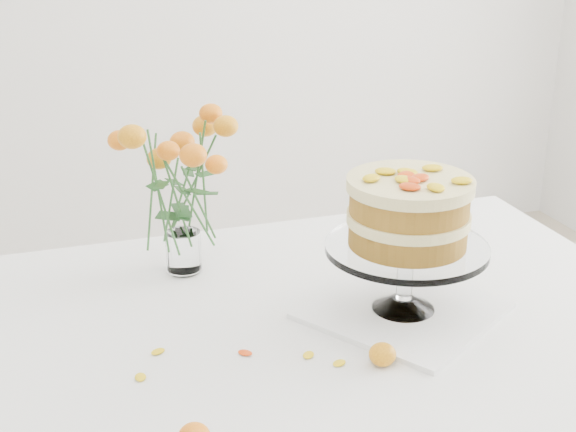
# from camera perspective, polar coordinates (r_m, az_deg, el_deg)

# --- Properties ---
(table) EXTENTS (1.43, 0.93, 0.76)m
(table) POSITION_cam_1_polar(r_m,az_deg,el_deg) (1.54, 0.38, -9.84)
(table) COLOR tan
(table) RESTS_ON ground
(napkin) EXTENTS (0.43, 0.43, 0.01)m
(napkin) POSITION_cam_1_polar(r_m,az_deg,el_deg) (1.52, 8.17, -6.66)
(napkin) COLOR white
(napkin) RESTS_ON table
(cake_stand) EXTENTS (0.30, 0.30, 0.27)m
(cake_stand) POSITION_cam_1_polar(r_m,az_deg,el_deg) (1.44, 8.55, -0.22)
(cake_stand) COLOR white
(cake_stand) RESTS_ON napkin
(rose_vase) EXTENTS (0.29, 0.29, 0.36)m
(rose_vase) POSITION_cam_1_polar(r_m,az_deg,el_deg) (1.60, -7.71, 2.87)
(rose_vase) COLOR white
(rose_vase) RESTS_ON table
(loose_rose_near) EXTENTS (0.08, 0.05, 0.04)m
(loose_rose_near) POSITION_cam_1_polar(r_m,az_deg,el_deg) (1.35, 6.74, -9.75)
(loose_rose_near) COLOR #FCA715
(loose_rose_near) RESTS_ON table
(stray_petal_a) EXTENTS (0.03, 0.02, 0.00)m
(stray_petal_a) POSITION_cam_1_polar(r_m,az_deg,el_deg) (1.38, -3.07, -9.70)
(stray_petal_a) COLOR yellow
(stray_petal_a) RESTS_ON table
(stray_petal_b) EXTENTS (0.03, 0.02, 0.00)m
(stray_petal_b) POSITION_cam_1_polar(r_m,az_deg,el_deg) (1.37, 1.47, -9.86)
(stray_petal_b) COLOR yellow
(stray_petal_b) RESTS_ON table
(stray_petal_c) EXTENTS (0.03, 0.02, 0.00)m
(stray_petal_c) POSITION_cam_1_polar(r_m,az_deg,el_deg) (1.35, 3.66, -10.41)
(stray_petal_c) COLOR yellow
(stray_petal_c) RESTS_ON table
(stray_petal_d) EXTENTS (0.03, 0.02, 0.00)m
(stray_petal_d) POSITION_cam_1_polar(r_m,az_deg,el_deg) (1.40, -9.23, -9.51)
(stray_petal_d) COLOR yellow
(stray_petal_d) RESTS_ON table
(stray_petal_e) EXTENTS (0.03, 0.02, 0.00)m
(stray_petal_e) POSITION_cam_1_polar(r_m,az_deg,el_deg) (1.34, -10.45, -11.22)
(stray_petal_e) COLOR yellow
(stray_petal_e) RESTS_ON table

